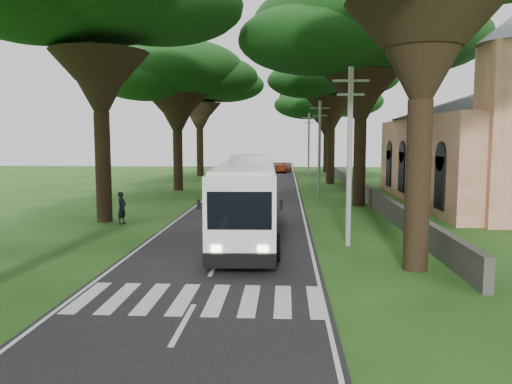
# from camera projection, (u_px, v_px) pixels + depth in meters

# --- Properties ---
(ground) EXTENTS (140.00, 140.00, 0.00)m
(ground) POSITION_uv_depth(u_px,v_px,m) (207.00, 281.00, 17.07)
(ground) COLOR #1C4714
(ground) RESTS_ON ground
(road) EXTENTS (8.00, 120.00, 0.04)m
(road) POSITION_uv_depth(u_px,v_px,m) (254.00, 197.00, 41.88)
(road) COLOR black
(road) RESTS_ON ground
(crosswalk) EXTENTS (8.00, 3.00, 0.01)m
(crosswalk) POSITION_uv_depth(u_px,v_px,m) (197.00, 300.00, 15.09)
(crosswalk) COLOR silver
(crosswalk) RESTS_ON ground
(property_wall) EXTENTS (0.35, 50.00, 1.20)m
(property_wall) POSITION_uv_depth(u_px,v_px,m) (364.00, 192.00, 40.29)
(property_wall) COLOR #383533
(property_wall) RESTS_ON ground
(church) EXTENTS (14.00, 24.00, 11.60)m
(church) POSITION_uv_depth(u_px,v_px,m) (492.00, 138.00, 36.87)
(church) COLOR #B96D5A
(church) RESTS_ON ground
(pole_near) EXTENTS (1.60, 0.24, 8.00)m
(pole_near) POSITION_uv_depth(u_px,v_px,m) (349.00, 154.00, 22.25)
(pole_near) COLOR gray
(pole_near) RESTS_ON ground
(pole_mid) EXTENTS (1.60, 0.24, 8.00)m
(pole_mid) POSITION_uv_depth(u_px,v_px,m) (319.00, 147.00, 42.10)
(pole_mid) COLOR gray
(pole_mid) RESTS_ON ground
(pole_far) EXTENTS (1.60, 0.24, 8.00)m
(pole_far) POSITION_uv_depth(u_px,v_px,m) (309.00, 144.00, 61.95)
(pole_far) COLOR gray
(pole_far) RESTS_ON ground
(tree_l_midb) EXTENTS (12.48, 12.48, 13.89)m
(tree_l_midb) POSITION_uv_depth(u_px,v_px,m) (176.00, 71.00, 46.11)
(tree_l_midb) COLOR black
(tree_l_midb) RESTS_ON ground
(tree_l_far) EXTENTS (13.83, 13.83, 15.29)m
(tree_l_far) POSITION_uv_depth(u_px,v_px,m) (199.00, 81.00, 63.91)
(tree_l_far) COLOR black
(tree_l_far) RESTS_ON ground
(tree_r_mida) EXTENTS (15.70, 15.70, 15.94)m
(tree_r_mida) POSITION_uv_depth(u_px,v_px,m) (362.00, 30.00, 35.11)
(tree_r_mida) COLOR black
(tree_r_mida) RESTS_ON ground
(tree_r_midb) EXTENTS (12.44, 12.44, 14.67)m
(tree_r_midb) POSITION_uv_depth(u_px,v_px,m) (332.00, 73.00, 53.08)
(tree_r_midb) COLOR black
(tree_r_midb) RESTS_ON ground
(tree_r_far) EXTENTS (13.68, 13.68, 13.62)m
(tree_r_far) POSITION_uv_depth(u_px,v_px,m) (327.00, 98.00, 71.02)
(tree_r_far) COLOR black
(tree_r_far) RESTS_ON ground
(coach_bus) EXTENTS (3.33, 12.63, 3.70)m
(coach_bus) POSITION_uv_depth(u_px,v_px,m) (247.00, 199.00, 23.81)
(coach_bus) COLOR white
(coach_bus) RESTS_ON ground
(distant_car_a) EXTENTS (1.85, 3.70, 1.21)m
(distant_car_a) POSITION_uv_depth(u_px,v_px,m) (235.00, 177.00, 55.67)
(distant_car_a) COLOR #B8B7BC
(distant_car_a) RESTS_ON road
(distant_car_b) EXTENTS (2.53, 4.56, 1.42)m
(distant_car_b) POSITION_uv_depth(u_px,v_px,m) (244.00, 169.00, 67.54)
(distant_car_b) COLOR #202A4C
(distant_car_b) RESTS_ON road
(distant_car_c) EXTENTS (2.86, 5.29, 1.46)m
(distant_car_c) POSITION_uv_depth(u_px,v_px,m) (282.00, 167.00, 71.51)
(distant_car_c) COLOR maroon
(distant_car_c) RESTS_ON road
(pedestrian) EXTENTS (0.60, 0.76, 1.85)m
(pedestrian) POSITION_uv_depth(u_px,v_px,m) (122.00, 208.00, 28.46)
(pedestrian) COLOR black
(pedestrian) RESTS_ON ground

